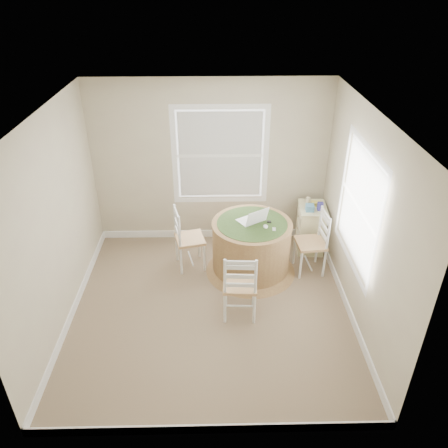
{
  "coord_description": "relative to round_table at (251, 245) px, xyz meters",
  "views": [
    {
      "loc": [
        0.07,
        -4.41,
        3.9
      ],
      "look_at": [
        0.18,
        0.45,
        1.03
      ],
      "focal_mm": 35.0,
      "sensor_mm": 36.0,
      "label": 1
    }
  ],
  "objects": [
    {
      "name": "corner_chest",
      "position": [
        0.98,
        0.59,
        -0.07
      ],
      "size": [
        0.45,
        0.59,
        0.74
      ],
      "rotation": [
        0.0,
        0.0,
        -0.07
      ],
      "color": "beige",
      "rests_on": "ground"
    },
    {
      "name": "round_table",
      "position": [
        0.0,
        0.0,
        0.0
      ],
      "size": [
        1.32,
        1.32,
        0.82
      ],
      "rotation": [
        0.0,
        0.0,
        -0.12
      ],
      "color": "olive",
      "rests_on": "ground"
    },
    {
      "name": "box_blue",
      "position": [
        1.06,
        0.5,
        0.36
      ],
      "size": [
        0.09,
        0.09,
        0.12
      ],
      "primitive_type": "cube",
      "rotation": [
        0.0,
        0.0,
        -0.07
      ],
      "color": "#332F8D",
      "rests_on": "corner_chest"
    },
    {
      "name": "chair_near",
      "position": [
        -0.21,
        -0.93,
        0.03
      ],
      "size": [
        0.44,
        0.42,
        0.95
      ],
      "primitive_type": null,
      "rotation": [
        0.0,
        0.0,
        3.08
      ],
      "color": "white",
      "rests_on": "ground"
    },
    {
      "name": "tissue_box",
      "position": [
        0.91,
        0.48,
        0.35
      ],
      "size": [
        0.13,
        0.13,
        0.1
      ],
      "primitive_type": "cube",
      "rotation": [
        0.0,
        0.0,
        -0.07
      ],
      "color": "#4F8DB6",
      "rests_on": "corner_chest"
    },
    {
      "name": "laptop",
      "position": [
        0.01,
        0.05,
        0.4
      ],
      "size": [
        0.47,
        0.45,
        0.25
      ],
      "rotation": [
        0.0,
        0.0,
        3.71
      ],
      "color": "white",
      "rests_on": "round_table"
    },
    {
      "name": "phone",
      "position": [
        0.29,
        -0.18,
        0.37
      ],
      "size": [
        0.06,
        0.09,
        0.02
      ],
      "primitive_type": "cube",
      "rotation": [
        0.0,
        0.0,
        -0.12
      ],
      "color": "#B7BABF",
      "rests_on": "round_table"
    },
    {
      "name": "keys",
      "position": [
        0.24,
        0.02,
        0.38
      ],
      "size": [
        0.07,
        0.06,
        0.02
      ],
      "primitive_type": "cube",
      "rotation": [
        0.0,
        0.0,
        -0.12
      ],
      "color": "black",
      "rests_on": "round_table"
    },
    {
      "name": "mouse",
      "position": [
        0.18,
        -0.11,
        0.38
      ],
      "size": [
        0.08,
        0.11,
        0.04
      ],
      "primitive_type": "ellipsoid",
      "rotation": [
        0.0,
        0.0,
        -0.12
      ],
      "color": "white",
      "rests_on": "round_table"
    },
    {
      "name": "box_yellow",
      "position": [
        1.04,
        0.64,
        0.33
      ],
      "size": [
        0.16,
        0.11,
        0.06
      ],
      "primitive_type": "cube",
      "rotation": [
        0.0,
        0.0,
        -0.07
      ],
      "color": "#E2D04F",
      "rests_on": "corner_chest"
    },
    {
      "name": "chair_right",
      "position": [
        0.86,
        -0.0,
        0.03
      ],
      "size": [
        0.44,
        0.45,
        0.95
      ],
      "primitive_type": null,
      "rotation": [
        0.0,
        0.0,
        -1.48
      ],
      "color": "white",
      "rests_on": "ground"
    },
    {
      "name": "chair_left",
      "position": [
        -0.89,
        0.15,
        0.03
      ],
      "size": [
        0.49,
        0.5,
        0.95
      ],
      "primitive_type": null,
      "rotation": [
        0.0,
        0.0,
        1.81
      ],
      "color": "white",
      "rests_on": "ground"
    },
    {
      "name": "room",
      "position": [
        -0.41,
        -0.67,
        0.86
      ],
      "size": [
        3.64,
        3.64,
        2.64
      ],
      "color": "#866F55",
      "rests_on": "ground"
    },
    {
      "name": "cup_cream",
      "position": [
        0.92,
        0.72,
        0.34
      ],
      "size": [
        0.07,
        0.07,
        0.09
      ],
      "primitive_type": "cylinder",
      "color": "beige",
      "rests_on": "corner_chest"
    }
  ]
}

